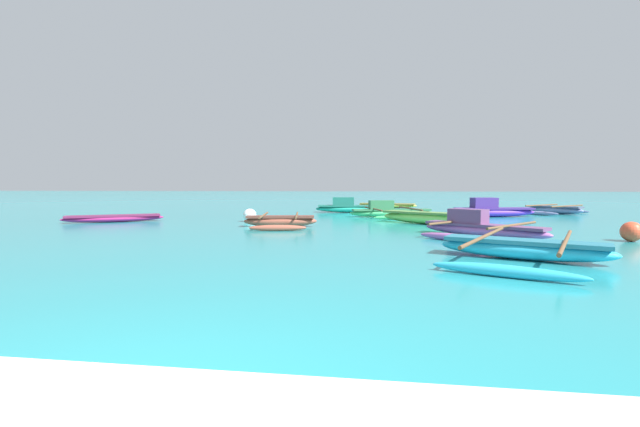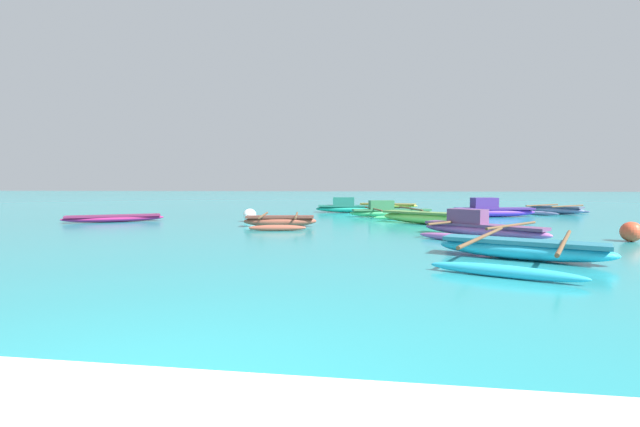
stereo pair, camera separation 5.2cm
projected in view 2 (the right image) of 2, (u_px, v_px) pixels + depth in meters
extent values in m
ellipsoid|color=#E4C846|center=(388.00, 206.00, 28.47)|extent=(4.01, 1.65, 0.30)
cube|color=olive|center=(388.00, 204.00, 28.46)|extent=(3.70, 1.55, 0.08)
ellipsoid|color=#6E7AAE|center=(555.00, 210.00, 22.09)|extent=(2.42, 2.54, 0.41)
cube|color=#494F6C|center=(555.00, 207.00, 22.08)|extent=(2.24, 2.35, 0.08)
cylinder|color=brown|center=(568.00, 206.00, 21.54)|extent=(2.37, 2.20, 0.07)
cylinder|color=brown|center=(542.00, 205.00, 22.60)|extent=(2.37, 2.20, 0.07)
ellipsoid|color=#6E7AAE|center=(570.00, 211.00, 22.99)|extent=(1.53, 1.63, 0.20)
ellipsoid|color=#6E7AAE|center=(538.00, 213.00, 21.20)|extent=(1.53, 1.63, 0.20)
ellipsoid|color=#A62066|center=(114.00, 218.00, 17.10)|extent=(3.50, 2.51, 0.29)
cube|color=#681E44|center=(114.00, 216.00, 17.10)|extent=(3.23, 2.33, 0.08)
ellipsoid|color=#A34F3B|center=(280.00, 221.00, 15.10)|extent=(2.63, 0.98, 0.39)
cube|color=brown|center=(280.00, 217.00, 15.09)|extent=(2.43, 0.93, 0.08)
cylinder|color=brown|center=(296.00, 215.00, 15.10)|extent=(0.56, 2.81, 0.07)
cylinder|color=brown|center=(264.00, 215.00, 15.07)|extent=(0.56, 2.81, 0.07)
ellipsoid|color=#A34F3B|center=(282.00, 221.00, 16.52)|extent=(1.85, 0.52, 0.20)
ellipsoid|color=#A34F3B|center=(277.00, 228.00, 13.69)|extent=(1.85, 0.52, 0.20)
ellipsoid|color=#8FE05D|center=(429.00, 218.00, 16.06)|extent=(3.75, 3.01, 0.46)
cube|color=#5B883F|center=(429.00, 213.00, 16.04)|extent=(3.47, 2.79, 0.08)
ellipsoid|color=#A75BAA|center=(482.00, 231.00, 12.04)|extent=(3.25, 2.84, 0.37)
cube|color=#683F6A|center=(483.00, 225.00, 12.03)|extent=(3.00, 2.63, 0.08)
cube|color=#683F6A|center=(468.00, 216.00, 12.36)|extent=(1.13, 1.06, 0.41)
cylinder|color=brown|center=(512.00, 225.00, 11.41)|extent=(1.90, 2.27, 0.07)
cylinder|color=brown|center=(456.00, 221.00, 12.65)|extent=(1.90, 2.27, 0.07)
ellipsoid|color=#A75BAA|center=(506.00, 230.00, 13.01)|extent=(1.80, 1.55, 0.20)
ellipsoid|color=#A75BAA|center=(455.00, 238.00, 11.08)|extent=(1.80, 1.55, 0.20)
ellipsoid|color=#6331CE|center=(494.00, 212.00, 19.99)|extent=(3.99, 1.55, 0.43)
cube|color=#43277E|center=(494.00, 209.00, 19.98)|extent=(3.68, 1.46, 0.08)
cube|color=#43277E|center=(484.00, 203.00, 19.93)|extent=(1.21, 0.88, 0.47)
ellipsoid|color=#41B76A|center=(392.00, 213.00, 19.97)|extent=(4.02, 1.56, 0.37)
cube|color=#307147|center=(392.00, 210.00, 19.96)|extent=(3.70, 1.46, 0.08)
cube|color=#307147|center=(381.00, 205.00, 19.89)|extent=(1.21, 0.74, 0.41)
cylinder|color=brown|center=(410.00, 208.00, 20.06)|extent=(0.90, 3.18, 0.07)
cylinder|color=brown|center=(373.00, 209.00, 19.86)|extent=(0.90, 3.18, 0.07)
ellipsoid|color=#41B76A|center=(383.00, 213.00, 21.60)|extent=(2.51, 0.84, 0.20)
ellipsoid|color=#41B76A|center=(402.00, 217.00, 18.35)|extent=(2.51, 0.84, 0.20)
ellipsoid|color=#23AF94|center=(353.00, 209.00, 23.33)|extent=(4.12, 1.01, 0.40)
cube|color=#206D5E|center=(353.00, 206.00, 23.32)|extent=(3.80, 0.96, 0.08)
cube|color=#206D5E|center=(344.00, 201.00, 23.35)|extent=(1.18, 0.74, 0.44)
ellipsoid|color=#2CB7DF|center=(522.00, 250.00, 8.34)|extent=(3.17, 1.91, 0.39)
cube|color=teal|center=(522.00, 242.00, 8.33)|extent=(2.93, 1.78, 0.08)
cylinder|color=brown|center=(565.00, 241.00, 7.95)|extent=(1.69, 3.63, 0.07)
cylinder|color=brown|center=(484.00, 236.00, 8.72)|extent=(1.69, 3.63, 0.07)
ellipsoid|color=#2CB7DF|center=(534.00, 243.00, 10.02)|extent=(2.21, 1.14, 0.20)
ellipsoid|color=#2CB7DF|center=(504.00, 271.00, 6.69)|extent=(2.21, 1.14, 0.20)
sphere|color=white|center=(250.00, 215.00, 17.26)|extent=(0.53, 0.53, 0.53)
sphere|color=#E54C2D|center=(631.00, 232.00, 11.03)|extent=(0.52, 0.52, 0.52)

